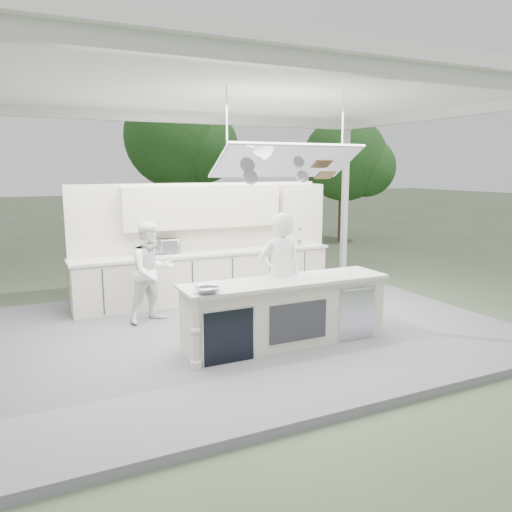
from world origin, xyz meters
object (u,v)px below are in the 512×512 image
demo_island (285,312)px  sous_chef (152,272)px  head_chef (280,276)px  back_counter (207,276)px

demo_island → sous_chef: sous_chef is taller
head_chef → sous_chef: size_ratio=1.12×
back_counter → sous_chef: bearing=-144.7°
back_counter → sous_chef: sous_chef is taller
back_counter → head_chef: head_chef is taller
head_chef → sous_chef: bearing=-42.9°
demo_island → head_chef: size_ratio=1.64×
head_chef → back_counter: bearing=-81.1°
demo_island → head_chef: 0.56m
head_chef → sous_chef: head_chef is taller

